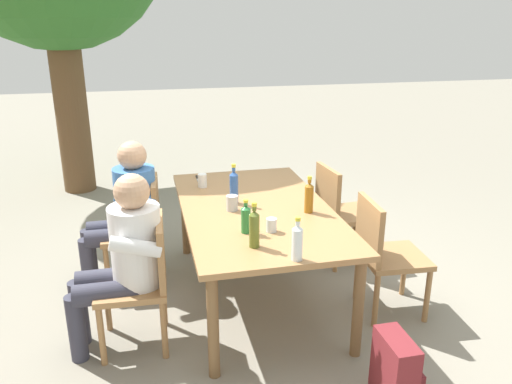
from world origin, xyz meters
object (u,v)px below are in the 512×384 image
Objects in this scene: chair_far_right at (142,226)px; chair_far_left at (144,277)px; person_in_white_shirt at (124,255)px; bottle_green at (246,218)px; backpack_by_near_side at (396,372)px; chair_near_left at (384,250)px; table_knife at (198,179)px; cup_white at (202,181)px; bottle_olive at (254,228)px; dining_table at (256,216)px; bottle_clear at (297,242)px; bottle_blue at (234,186)px; chair_near_right at (339,209)px; cup_glass at (271,225)px; bottle_amber at (309,197)px; person_in_plaid_shirt at (126,207)px; cup_steel at (232,203)px.

chair_far_left is at bearing -179.99° from chair_far_right.
person_in_white_shirt reaches higher than chair_far_right.
backpack_by_near_side is (-0.88, -0.66, -0.63)m from bottle_green.
chair_near_left is 3.62× the size of table_knife.
table_knife is (0.20, 0.01, -0.05)m from cup_white.
chair_far_right is at bearing 37.61° from backpack_by_near_side.
bottle_olive is at bearing -172.23° from cup_white.
bottle_clear reaches higher than dining_table.
chair_far_right is 0.84m from bottle_blue.
cup_white is at bearing -176.29° from table_knife.
table_knife is (0.34, 1.17, 0.25)m from chair_near_right.
cup_glass is (-0.03, 0.84, 0.29)m from chair_near_left.
bottle_amber is at bearing -63.77° from bottle_green.
dining_table is at bearing -116.71° from chair_far_right.
bottle_green is at bearing 24.66° from bottle_clear.
dining_table is 6.56× the size of bottle_olive.
chair_near_right is at bearing -11.08° from backpack_by_near_side.
person_in_white_shirt is 0.85m from person_in_plaid_shirt.
person_in_white_shirt is 1.17m from cup_white.
bottle_blue is (0.55, -0.70, 0.38)m from chair_far_left.
person_in_plaid_shirt is at bearing 65.75° from dining_table.
person_in_white_shirt is at bearing 65.30° from bottle_clear.
person_in_white_shirt is at bearing 114.25° from dining_table.
chair_near_left is at bearing -116.70° from dining_table.
cup_glass is at bearing 5.65° from bottle_clear.
bottle_olive is (-0.23, 1.00, 0.37)m from chair_near_left.
bottle_olive reaches higher than chair_far_right.
chair_far_left and chair_near_right have the same top height.
backpack_by_near_side is (-0.89, 0.34, -0.29)m from chair_near_left.
dining_table is 0.47m from cup_glass.
chair_near_left is 3.22× the size of bottle_amber.
cup_steel is at bearing 163.99° from bottle_blue.
chair_near_right is at bearing -105.97° from table_knife.
chair_far_left is at bearing 56.55° from backpack_by_near_side.
bottle_clear is 0.92× the size of bottle_olive.
person_in_plaid_shirt is at bearing 39.73° from backpack_by_near_side.
dining_table is at bearing 62.94° from bottle_amber.
cup_white is at bearing 14.31° from bottle_clear.
cup_glass is at bearing 30.19° from backpack_by_near_side.
dining_table is at bearing 116.61° from chair_near_right.
cup_white is (0.98, -0.51, 0.30)m from chair_far_left.
chair_far_left is at bearing 88.40° from cup_glass.
bottle_clear is at bearing 148.50° from chair_near_right.
bottle_green reaches higher than dining_table.
cup_glass is (-0.28, 0.35, -0.07)m from bottle_amber.
chair_near_left is at bearing -87.80° from cup_glass.
person_in_white_shirt is 4.36× the size of bottle_amber.
bottle_green is (-0.01, 1.00, 0.34)m from chair_near_left.
bottle_clear reaches higher than chair_far_right.
backpack_by_near_side is (-1.73, 0.34, -0.29)m from chair_near_right.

